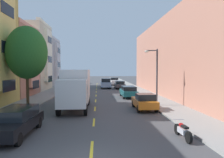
{
  "coord_description": "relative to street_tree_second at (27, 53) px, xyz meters",
  "views": [
    {
      "loc": [
        0.31,
        -7.47,
        3.64
      ],
      "look_at": [
        2.14,
        20.23,
        2.41
      ],
      "focal_mm": 33.64,
      "sensor_mm": 36.0,
      "label": 1
    }
  ],
  "objects": [
    {
      "name": "moving_sky_sedan",
      "position": [
        8.2,
        20.92,
        -4.26
      ],
      "size": [
        1.95,
        4.8,
        1.93
      ],
      "color": "#7A9EC6",
      "rests_on": "ground_plane"
    },
    {
      "name": "townhouse_fifth_dove_grey",
      "position": [
        -7.9,
        25.81,
        -0.26
      ],
      "size": [
        12.01,
        8.35,
        10.39
      ],
      "color": "#A8A8AD",
      "rests_on": "ground_plane"
    },
    {
      "name": "sidewalk_left",
      "position": [
        -0.7,
        15.12,
        -5.18
      ],
      "size": [
        3.2,
        120.0,
        0.14
      ],
      "primitive_type": "cube",
      "color": "gray",
      "rests_on": "ground_plane"
    },
    {
      "name": "parked_suv_forest",
      "position": [
        1.93,
        35.08,
        -4.26
      ],
      "size": [
        2.01,
        4.82,
        1.93
      ],
      "color": "#194C28",
      "rests_on": "ground_plane"
    },
    {
      "name": "street_tree_second",
      "position": [
        0.0,
        0.0,
        0.0
      ],
      "size": [
        3.79,
        3.79,
        7.61
      ],
      "color": "#47331E",
      "rests_on": "sidewalk_left"
    },
    {
      "name": "ground_plane",
      "position": [
        6.4,
        17.12,
        -5.25
      ],
      "size": [
        160.0,
        160.0,
        0.0
      ],
      "primitive_type": "plane",
      "color": "#424244"
    },
    {
      "name": "lane_centerline_dashes",
      "position": [
        6.4,
        11.62,
        -5.24
      ],
      "size": [
        0.14,
        47.2,
        0.01
      ],
      "color": "yellow",
      "rests_on": "ground_plane"
    },
    {
      "name": "townhouse_fourth_cream",
      "position": [
        -9.08,
        17.26,
        0.44
      ],
      "size": [
        14.36,
        8.35,
        11.78
      ],
      "color": "beige",
      "rests_on": "ground_plane"
    },
    {
      "name": "parked_sedan_silver",
      "position": [
        10.8,
        35.35,
        -4.5
      ],
      "size": [
        1.9,
        4.54,
        1.43
      ],
      "color": "#B2B5BA",
      "rests_on": "ground_plane"
    },
    {
      "name": "parked_suv_burgundy",
      "position": [
        2.06,
        12.82,
        -4.26
      ],
      "size": [
        2.0,
        4.82,
        1.93
      ],
      "color": "maroon",
      "rests_on": "ground_plane"
    },
    {
      "name": "parked_motorcycle",
      "position": [
        11.15,
        -9.68,
        -4.84
      ],
      "size": [
        0.62,
        2.05,
        0.9
      ],
      "color": "black",
      "rests_on": "ground_plane"
    },
    {
      "name": "sidewalk_right",
      "position": [
        13.5,
        15.12,
        -5.18
      ],
      "size": [
        3.2,
        120.0,
        0.14
      ],
      "primitive_type": "cube",
      "color": "gray",
      "rests_on": "ground_plane"
    },
    {
      "name": "delivery_box_truck",
      "position": [
        4.6,
        -0.3,
        -3.21
      ],
      "size": [
        2.47,
        8.09,
        3.65
      ],
      "color": "white",
      "rests_on": "ground_plane"
    },
    {
      "name": "parked_hatchback_orange",
      "position": [
        10.89,
        -1.65,
        -4.49
      ],
      "size": [
        1.78,
        4.02,
        1.5
      ],
      "color": "orange",
      "rests_on": "ground_plane"
    },
    {
      "name": "parked_pickup_white",
      "position": [
        10.64,
        29.42,
        -4.42
      ],
      "size": [
        2.12,
        5.34,
        1.73
      ],
      "color": "silver",
      "rests_on": "ground_plane"
    },
    {
      "name": "street_lamp",
      "position": [
        12.32,
        -0.01,
        -1.83
      ],
      "size": [
        1.35,
        0.28,
        5.54
      ],
      "color": "#38383D",
      "rests_on": "sidewalk_right"
    },
    {
      "name": "parked_wagon_charcoal",
      "position": [
        10.84,
        19.72,
        -4.44
      ],
      "size": [
        1.92,
        4.74,
        1.5
      ],
      "color": "#333338",
      "rests_on": "ground_plane"
    },
    {
      "name": "apartment_block_opposite",
      "position": [
        20.1,
        7.12,
        0.03
      ],
      "size": [
        10.0,
        36.0,
        10.56
      ],
      "primitive_type": "cube",
      "color": "#B27560",
      "rests_on": "ground_plane"
    },
    {
      "name": "parked_sedan_champagne",
      "position": [
        2.09,
        23.23,
        -4.5
      ],
      "size": [
        1.91,
        4.54,
        1.43
      ],
      "color": "tan",
      "rests_on": "ground_plane"
    },
    {
      "name": "parked_wagon_teal",
      "position": [
        10.66,
        6.87,
        -4.44
      ],
      "size": [
        1.86,
        4.72,
        1.5
      ],
      "color": "#195B60",
      "rests_on": "ground_plane"
    },
    {
      "name": "parked_wagon_black",
      "position": [
        2.12,
        -8.5,
        -4.44
      ],
      "size": [
        1.93,
        4.74,
        1.5
      ],
      "color": "black",
      "rests_on": "ground_plane"
    }
  ]
}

